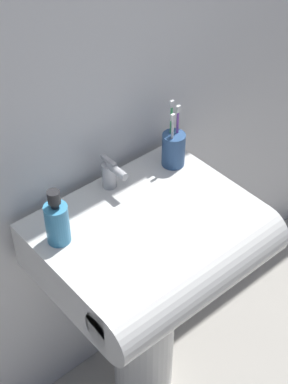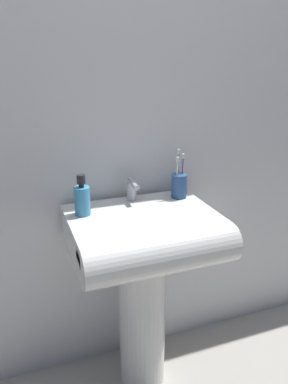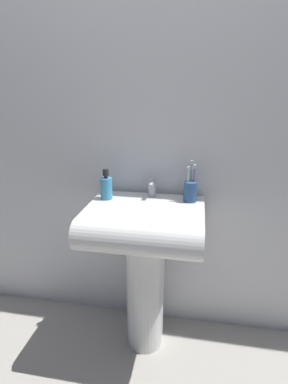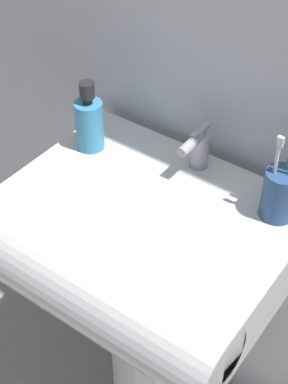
{
  "view_description": "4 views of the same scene",
  "coord_description": "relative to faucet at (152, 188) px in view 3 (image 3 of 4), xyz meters",
  "views": [
    {
      "loc": [
        -0.73,
        -0.86,
        1.9
      ],
      "look_at": [
        -0.01,
        -0.01,
        0.93
      ],
      "focal_mm": 55.0,
      "sensor_mm": 36.0,
      "label": 1
    },
    {
      "loc": [
        -0.46,
        -1.25,
        1.41
      ],
      "look_at": [
        0.0,
        -0.01,
        0.93
      ],
      "focal_mm": 35.0,
      "sensor_mm": 36.0,
      "label": 2
    },
    {
      "loc": [
        0.24,
        -1.33,
        1.38
      ],
      "look_at": [
        -0.01,
        0.01,
        0.91
      ],
      "focal_mm": 28.0,
      "sensor_mm": 36.0,
      "label": 3
    },
    {
      "loc": [
        0.49,
        -0.7,
        1.62
      ],
      "look_at": [
        -0.01,
        -0.01,
        0.86
      ],
      "focal_mm": 55.0,
      "sensor_mm": 36.0,
      "label": 4
    }
  ],
  "objects": [
    {
      "name": "sink_basin",
      "position": [
        -0.01,
        -0.2,
        -0.12
      ],
      "size": [
        0.57,
        0.47,
        0.15
      ],
      "color": "white",
      "rests_on": "sink_pedestal"
    },
    {
      "name": "toothbrush_cup",
      "position": [
        0.2,
        -0.03,
        0.01
      ],
      "size": [
        0.07,
        0.07,
        0.21
      ],
      "color": "#2D5184",
      "rests_on": "sink_basin"
    },
    {
      "name": "faucet",
      "position": [
        0.0,
        0.0,
        0.0
      ],
      "size": [
        0.04,
        0.1,
        0.09
      ],
      "color": "#B7B7BC",
      "rests_on": "sink_basin"
    },
    {
      "name": "wall_back",
      "position": [
        -0.01,
        0.1,
        0.32
      ],
      "size": [
        5.0,
        0.05,
        2.4
      ],
      "primitive_type": "cube",
      "color": "white",
      "rests_on": "ground"
    },
    {
      "name": "ground_plane",
      "position": [
        -0.01,
        -0.15,
        -0.88
      ],
      "size": [
        6.0,
        6.0,
        0.0
      ],
      "primitive_type": "plane",
      "color": "#ADA89E",
      "rests_on": "ground"
    },
    {
      "name": "soap_bottle",
      "position": [
        -0.23,
        -0.08,
        0.02
      ],
      "size": [
        0.06,
        0.06,
        0.16
      ],
      "color": "#3F99CC",
      "rests_on": "sink_basin"
    },
    {
      "name": "sink_pedestal",
      "position": [
        -0.01,
        -0.15,
        -0.54
      ],
      "size": [
        0.2,
        0.2,
        0.69
      ],
      "primitive_type": "cylinder",
      "color": "white",
      "rests_on": "ground"
    }
  ]
}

